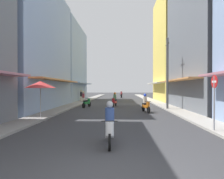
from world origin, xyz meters
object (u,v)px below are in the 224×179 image
at_px(motorbike_green, 87,103).
at_px(vendor_umbrella, 40,85).
at_px(motorbike_orange, 146,104).
at_px(motorbike_black, 121,95).
at_px(motorbike_white, 110,125).
at_px(pedestrian_far, 81,95).
at_px(motorbike_red, 114,100).
at_px(street_sign_no_entry, 214,95).
at_px(utility_pole, 167,73).
at_px(pedestrian_crossing, 83,96).

distance_m(motorbike_green, vendor_umbrella, 8.16).
xyz_separation_m(motorbike_orange, motorbike_black, (-1.99, 23.22, 0.00)).
bearing_deg(motorbike_orange, motorbike_black, 94.89).
height_order(motorbike_white, pedestrian_far, pedestrian_far).
bearing_deg(motorbike_black, motorbike_red, -92.55).
relative_size(motorbike_white, motorbike_red, 1.01).
bearing_deg(motorbike_green, street_sign_no_entry, -54.62).
distance_m(motorbike_orange, utility_pole, 4.06).
height_order(motorbike_orange, pedestrian_far, pedestrian_far).
bearing_deg(vendor_umbrella, motorbike_black, 78.88).
relative_size(motorbike_white, street_sign_no_entry, 0.68).
height_order(pedestrian_far, street_sign_no_entry, street_sign_no_entry).
distance_m(motorbike_red, vendor_umbrella, 10.12).
bearing_deg(motorbike_green, motorbike_orange, -33.23).
xyz_separation_m(motorbike_red, pedestrian_far, (-5.33, 7.67, 0.28)).
bearing_deg(utility_pole, motorbike_white, -112.93).
bearing_deg(motorbike_red, motorbike_orange, -59.91).
relative_size(motorbike_black, pedestrian_far, 1.03).
bearing_deg(pedestrian_crossing, pedestrian_far, 108.54).
height_order(pedestrian_far, vendor_umbrella, vendor_umbrella).
bearing_deg(street_sign_no_entry, motorbike_green, 125.38).
height_order(motorbike_green, motorbike_black, motorbike_black).
relative_size(motorbike_orange, motorbike_red, 1.00).
bearing_deg(motorbike_black, vendor_umbrella, -101.12).
height_order(motorbike_white, vendor_umbrella, vendor_umbrella).
distance_m(pedestrian_far, pedestrian_crossing, 2.53).
bearing_deg(vendor_umbrella, utility_pole, 31.82).
bearing_deg(vendor_umbrella, motorbike_red, 62.98).
xyz_separation_m(motorbike_orange, pedestrian_far, (-8.13, 12.52, 0.28)).
bearing_deg(utility_pole, motorbike_green, 167.13).
relative_size(vendor_umbrella, street_sign_no_entry, 0.95).
xyz_separation_m(motorbike_orange, pedestrian_crossing, (-7.33, 10.12, 0.20)).
relative_size(motorbike_red, motorbike_black, 0.99).
height_order(vendor_umbrella, utility_pole, utility_pole).
relative_size(motorbike_white, motorbike_green, 1.04).
bearing_deg(motorbike_black, street_sign_no_entry, -82.25).
xyz_separation_m(motorbike_red, pedestrian_crossing, (-4.52, 5.28, 0.20)).
height_order(pedestrian_far, pedestrian_crossing, pedestrian_far).
bearing_deg(vendor_umbrella, motorbike_green, 77.99).
distance_m(pedestrian_crossing, vendor_umbrella, 14.25).
relative_size(motorbike_red, vendor_umbrella, 0.71).
distance_m(motorbike_white, pedestrian_far, 22.64).
xyz_separation_m(motorbike_white, street_sign_no_entry, (4.69, 2.06, 1.01)).
distance_m(motorbike_white, street_sign_no_entry, 5.22).
distance_m(vendor_umbrella, street_sign_no_entry, 10.09).
distance_m(motorbike_black, pedestrian_far, 12.35).
bearing_deg(motorbike_red, utility_pole, -30.00).
xyz_separation_m(motorbike_green, pedestrian_crossing, (-1.64, 6.39, 0.41)).
bearing_deg(vendor_umbrella, pedestrian_crossing, 89.92).
bearing_deg(motorbike_green, motorbike_black, 79.24).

